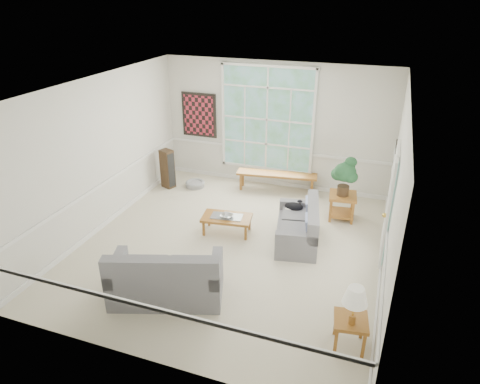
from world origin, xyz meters
name	(u,v)px	position (x,y,z in m)	size (l,w,h in m)	color
floor	(232,245)	(0.00, 0.00, -0.01)	(5.50, 6.00, 0.01)	beige
ceiling	(230,87)	(0.00, 0.00, 3.00)	(5.50, 6.00, 0.02)	white
wall_back	(275,126)	(0.00, 3.00, 1.50)	(5.50, 0.02, 3.00)	silver
wall_front	(141,267)	(0.00, -3.00, 1.50)	(5.50, 0.02, 3.00)	silver
wall_left	(100,155)	(-2.75, 0.00, 1.50)	(0.02, 6.00, 3.00)	silver
wall_right	(394,196)	(2.75, 0.00, 1.50)	(0.02, 6.00, 3.00)	silver
window_back	(267,120)	(-0.20, 2.96, 1.65)	(2.30, 0.08, 2.40)	white
entry_door	(389,204)	(2.71, 0.60, 1.05)	(0.08, 0.90, 2.10)	white
door_sidelight	(388,216)	(2.71, -0.03, 1.15)	(0.08, 0.26, 1.90)	white
wall_art	(199,115)	(-1.95, 2.95, 1.60)	(0.90, 0.06, 1.10)	maroon
wall_frame_near	(395,155)	(2.71, 1.75, 1.55)	(0.04, 0.26, 0.32)	black
wall_frame_far	(395,149)	(2.71, 2.15, 1.55)	(0.04, 0.26, 0.32)	black
loveseat_right	(297,223)	(1.14, 0.55, 0.39)	(0.76, 1.46, 0.79)	slate
loveseat_front	(166,271)	(-0.44, -1.73, 0.47)	(1.72, 0.89, 0.93)	slate
coffee_table	(227,225)	(-0.25, 0.40, 0.18)	(0.97, 0.53, 0.36)	brown
pewter_bowl	(227,216)	(-0.24, 0.37, 0.40)	(0.30, 0.30, 0.07)	#9E9EA3
window_bench	(276,182)	(0.17, 2.65, 0.22)	(1.91, 0.37, 0.45)	brown
end_table	(342,206)	(1.83, 1.77, 0.28)	(0.56, 0.56, 0.56)	brown
houseplant	(345,177)	(1.82, 1.74, 0.98)	(0.49, 0.49, 0.84)	#1F4D2A
side_table	(349,332)	(2.40, -1.85, 0.23)	(0.45, 0.45, 0.46)	brown
table_lamp	(354,306)	(2.41, -1.92, 0.74)	(0.33, 0.33, 0.57)	white
pet_bed	(195,184)	(-1.78, 2.20, 0.07)	(0.47, 0.47, 0.14)	gray
floor_speaker	(167,169)	(-2.40, 1.98, 0.48)	(0.30, 0.23, 0.96)	#372516
cat	(294,206)	(0.95, 1.04, 0.49)	(0.37, 0.26, 0.18)	black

